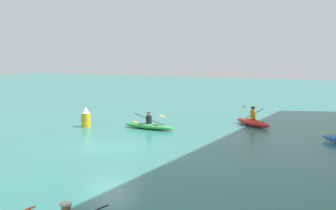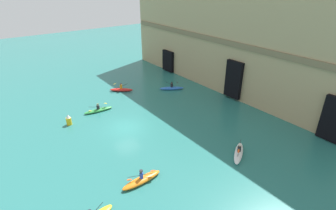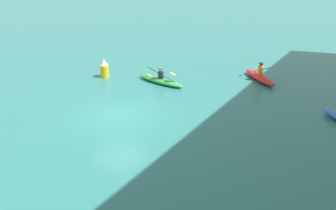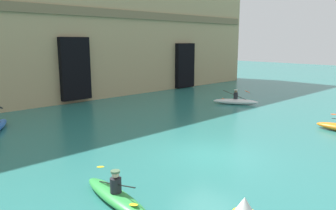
% 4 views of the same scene
% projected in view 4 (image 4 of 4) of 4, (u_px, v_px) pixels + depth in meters
% --- Properties ---
extents(ground_plane, '(120.00, 120.00, 0.00)m').
position_uv_depth(ground_plane, '(207.00, 155.00, 14.30)').
color(ground_plane, '#28706B').
extents(kayak_white, '(2.50, 3.27, 1.18)m').
position_uv_depth(kayak_white, '(235.00, 101.00, 25.61)').
color(kayak_white, white).
rests_on(kayak_white, ground).
extents(kayak_green, '(1.02, 3.56, 1.05)m').
position_uv_depth(kayak_green, '(116.00, 196.00, 10.02)').
color(kayak_green, green).
rests_on(kayak_green, ground).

